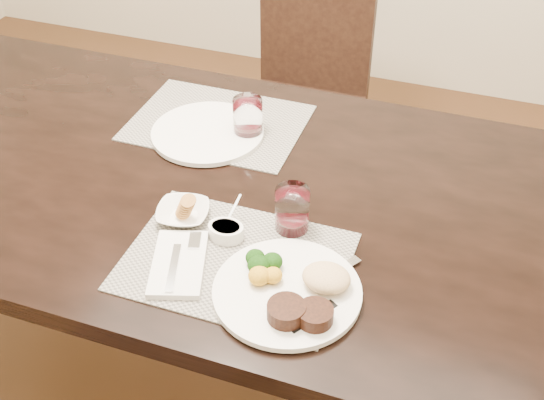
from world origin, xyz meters
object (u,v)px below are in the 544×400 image
(chair_far, at_px, (306,86))
(steak_knife, at_px, (317,307))
(cracker_bowl, at_px, (183,213))
(wine_glass_near, at_px, (292,211))
(dinner_plate, at_px, (293,291))
(far_plate, at_px, (208,133))

(chair_far, distance_m, steak_knife, 1.34)
(cracker_bowl, bearing_deg, wine_glass_near, 12.25)
(chair_far, xyz_separation_m, dinner_plate, (0.35, -1.24, 0.27))
(wine_glass_near, bearing_deg, chair_far, 105.06)
(dinner_plate, distance_m, cracker_bowl, 0.34)
(steak_knife, xyz_separation_m, cracker_bowl, (-0.36, 0.16, 0.01))
(far_plate, bearing_deg, cracker_bowl, -75.53)
(chair_far, relative_size, steak_knife, 3.55)
(steak_knife, relative_size, far_plate, 0.85)
(chair_far, relative_size, dinner_plate, 3.02)
(chair_far, relative_size, wine_glass_near, 8.69)
(steak_knife, xyz_separation_m, far_plate, (-0.45, 0.49, 0.00))
(dinner_plate, height_order, wine_glass_near, wine_glass_near)
(dinner_plate, xyz_separation_m, wine_glass_near, (-0.07, 0.20, 0.03))
(chair_far, height_order, far_plate, chair_far)
(steak_knife, bearing_deg, chair_far, 139.93)
(steak_knife, distance_m, cracker_bowl, 0.40)
(dinner_plate, relative_size, far_plate, 1.00)
(dinner_plate, relative_size, wine_glass_near, 2.88)
(chair_far, distance_m, wine_glass_near, 1.12)
(steak_knife, height_order, wine_glass_near, wine_glass_near)
(steak_knife, height_order, cracker_bowl, cracker_bowl)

